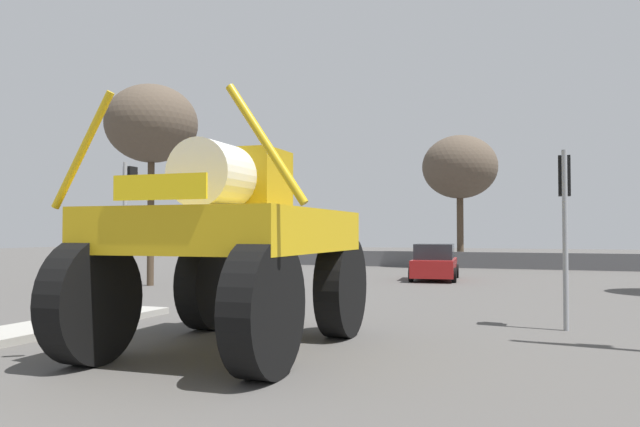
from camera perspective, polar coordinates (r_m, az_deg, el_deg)
The scene contains 8 objects.
ground_plane at distance 20.76m, azimuth 6.80°, elevation -7.26°, with size 120.00×120.00×0.00m, color #4C4947.
oversize_sprayer at distance 10.81m, azimuth -8.16°, elevation -2.77°, with size 4.19×5.62×4.13m.
sedan_ahead at distance 26.73m, azimuth 10.46°, elevation -4.47°, with size 2.23×4.26×1.52m.
traffic_signal_near_left at distance 17.53m, azimuth -17.13°, elevation 1.05°, with size 0.24×0.54×3.88m.
traffic_signal_near_right at distance 13.86m, azimuth 21.50°, elevation 1.27°, with size 0.24×0.54×3.70m.
bare_tree_left at distance 24.62m, azimuth -15.18°, elevation 7.87°, with size 3.47×3.47×7.59m.
bare_tree_far_center at distance 36.88m, azimuth 12.68°, elevation 4.14°, with size 4.30×4.30×7.61m.
roadside_barrier at distance 35.95m, azimuth 12.75°, elevation -4.17°, with size 29.93×0.24×0.90m, color #59595B.
Camera 1 is at (4.96, -2.06, 2.00)m, focal length 34.93 mm.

